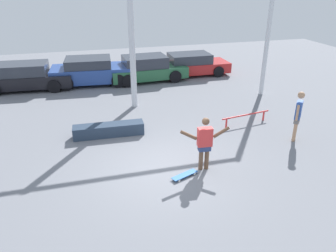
{
  "coord_description": "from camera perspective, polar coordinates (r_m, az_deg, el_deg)",
  "views": [
    {
      "loc": [
        -2.19,
        -8.13,
        5.22
      ],
      "look_at": [
        0.42,
        1.28,
        0.74
      ],
      "focal_mm": 35.0,
      "sensor_mm": 36.0,
      "label": 1
    }
  ],
  "objects": [
    {
      "name": "grind_box",
      "position": [
        11.89,
        -10.28,
        -0.66
      ],
      "size": [
        2.51,
        0.62,
        0.44
      ],
      "primitive_type": "cube",
      "rotation": [
        0.0,
        0.0,
        -0.04
      ],
      "color": "#28384C",
      "rests_on": "ground_plane"
    },
    {
      "name": "parked_car_blue",
      "position": [
        17.85,
        -13.18,
        9.29
      ],
      "size": [
        4.3,
        2.28,
        1.39
      ],
      "rotation": [
        0.0,
        0.0,
        -0.08
      ],
      "color": "#284793",
      "rests_on": "ground_plane"
    },
    {
      "name": "canopy_support_left",
      "position": [
        13.51,
        -20.21,
        16.53
      ],
      "size": [
        6.39,
        0.2,
        5.85
      ],
      "color": "silver",
      "rests_on": "ground_plane"
    },
    {
      "name": "canopy_support_right",
      "position": [
        14.48,
        6.42,
        18.26
      ],
      "size": [
        6.39,
        0.2,
        5.85
      ],
      "color": "silver",
      "rests_on": "ground_plane"
    },
    {
      "name": "skateboard",
      "position": [
        9.45,
        2.9,
        -8.5
      ],
      "size": [
        0.85,
        0.5,
        0.08
      ],
      "rotation": [
        0.0,
        0.0,
        0.38
      ],
      "color": "#2D66B2",
      "rests_on": "ground_plane"
    },
    {
      "name": "grind_rail",
      "position": [
        12.94,
        13.38,
        1.65
      ],
      "size": [
        2.11,
        0.39,
        0.4
      ],
      "rotation": [
        0.0,
        0.0,
        0.15
      ],
      "color": "red",
      "rests_on": "ground_plane"
    },
    {
      "name": "parked_car_red",
      "position": [
        19.17,
        4.08,
        10.63
      ],
      "size": [
        4.17,
        1.9,
        1.23
      ],
      "rotation": [
        0.0,
        0.0,
        -0.01
      ],
      "color": "red",
      "rests_on": "ground_plane"
    },
    {
      "name": "bystander",
      "position": [
        11.87,
        21.71,
        2.04
      ],
      "size": [
        0.52,
        0.54,
        1.78
      ],
      "rotation": [
        0.0,
        0.0,
        3.96
      ],
      "color": "tan",
      "rests_on": "ground_plane"
    },
    {
      "name": "parked_car_green",
      "position": [
        18.04,
        -3.68,
        9.92
      ],
      "size": [
        4.18,
        2.07,
        1.35
      ],
      "rotation": [
        0.0,
        0.0,
        0.05
      ],
      "color": "#28603D",
      "rests_on": "ground_plane"
    },
    {
      "name": "parked_car_black",
      "position": [
        18.02,
        -23.58,
        7.86
      ],
      "size": [
        4.54,
        2.12,
        1.32
      ],
      "rotation": [
        0.0,
        0.0,
        -0.07
      ],
      "color": "black",
      "rests_on": "ground_plane"
    },
    {
      "name": "ground_plane",
      "position": [
        9.91,
        -0.37,
        -7.16
      ],
      "size": [
        36.0,
        36.0,
        0.0
      ],
      "primitive_type": "plane",
      "color": "slate"
    },
    {
      "name": "skateboarder",
      "position": [
        9.44,
        6.41,
        -2.7
      ],
      "size": [
        1.46,
        0.24,
        1.65
      ],
      "rotation": [
        0.0,
        0.0,
        -0.07
      ],
      "color": "brown",
      "rests_on": "ground_plane"
    }
  ]
}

